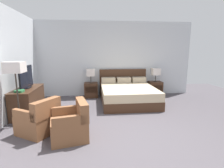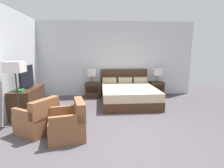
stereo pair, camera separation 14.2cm
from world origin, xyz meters
TOP-DOWN VIEW (x-y plane):
  - ground_plane at (0.00, 0.00)m, footprint 10.96×10.96m
  - wall_back at (0.00, 3.68)m, footprint 6.51×0.06m
  - wall_left at (-2.68, 1.53)m, footprint 0.06×5.45m
  - bed at (0.57, 2.61)m, footprint 1.82×2.11m
  - nightstand_left at (-0.67, 3.38)m, footprint 0.50×0.42m
  - nightstand_right at (1.82, 3.38)m, footprint 0.50×0.42m
  - table_lamp_left at (-0.67, 3.38)m, footprint 0.30×0.30m
  - table_lamp_right at (1.82, 3.38)m, footprint 0.30×0.30m
  - dresser at (-2.36, 1.76)m, footprint 0.54×1.34m
  - tv at (-2.36, 1.77)m, footprint 0.18×0.88m
  - book_red_cover at (-2.36, 1.28)m, footprint 0.21×0.18m
  - book_blue_cover at (-2.37, 1.28)m, footprint 0.19×0.19m
  - armchair_by_window at (-1.72, 0.54)m, footprint 0.94×0.94m
  - armchair_companion at (-1.02, 0.23)m, footprint 0.82×0.81m
  - floor_lamp at (-2.29, 0.99)m, footprint 0.38×0.38m

SIDE VIEW (x-z plane):
  - ground_plane at x=0.00m, z-range 0.00..0.00m
  - nightstand_left at x=-0.67m, z-range 0.00..0.55m
  - nightstand_right at x=1.82m, z-range 0.00..0.55m
  - armchair_by_window at x=-1.72m, z-range -0.10..0.66m
  - armchair_companion at x=-1.02m, z-range -0.10..0.66m
  - bed at x=0.57m, z-range -0.22..0.80m
  - dresser at x=-2.36m, z-range 0.01..0.74m
  - book_red_cover at x=-2.36m, z-range 0.73..0.76m
  - book_blue_cover at x=-2.37m, z-range 0.76..0.79m
  - table_lamp_left at x=-0.67m, z-range 0.67..1.19m
  - table_lamp_right at x=1.82m, z-range 0.67..1.19m
  - tv at x=-2.36m, z-range 0.72..1.32m
  - floor_lamp at x=-2.29m, z-range 0.53..2.02m
  - wall_back at x=0.00m, z-range 0.00..2.82m
  - wall_left at x=-2.68m, z-range 0.00..2.82m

